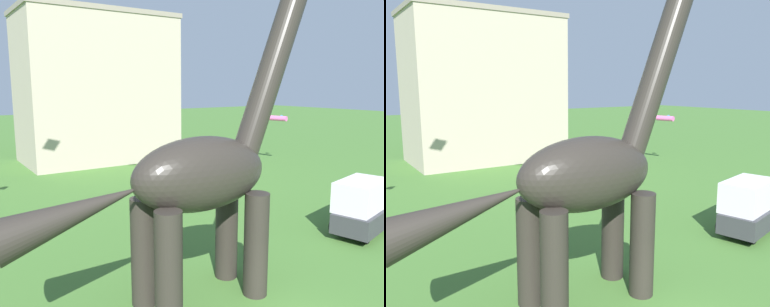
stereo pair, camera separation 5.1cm
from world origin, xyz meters
The scene contains 5 objects.
dinosaur_sculpture centered at (-1.67, 4.41, 5.15)m, with size 13.62×2.89×14.24m.
parked_box_truck centered at (10.73, 5.09, 1.65)m, with size 5.93×3.29×3.20m.
person_watching_child centered at (6.33, 13.57, 1.07)m, with size 0.66×0.29×1.77m.
kite_far_left centered at (21.98, 22.99, 4.99)m, with size 1.91×2.06×0.58m.
background_building_block centered at (6.52, 36.40, 8.22)m, with size 16.68×10.06×16.42m.
Camera 2 is at (-10.22, -7.82, 8.47)m, focal length 37.44 mm.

